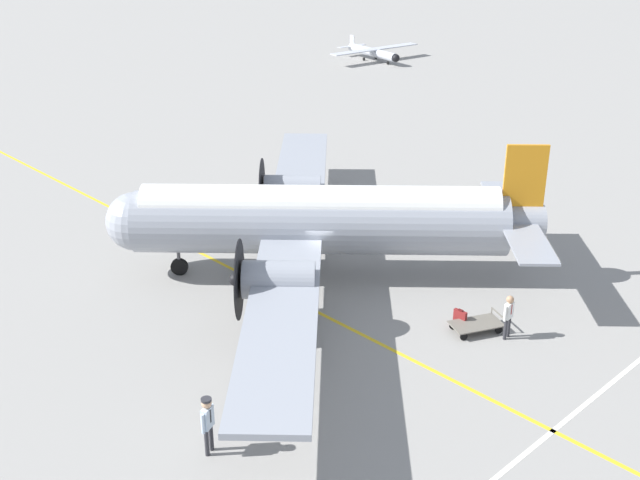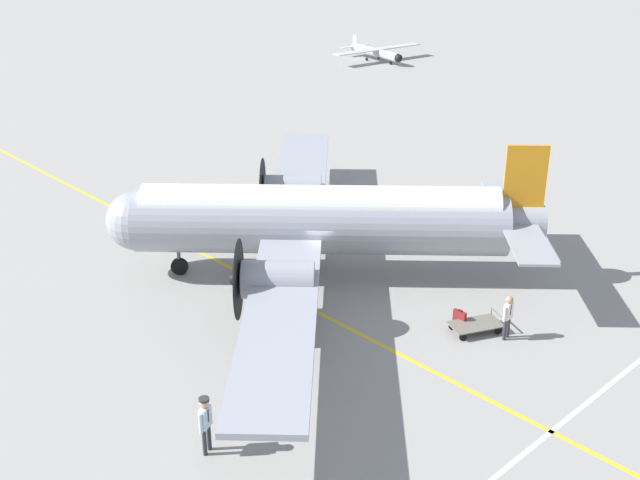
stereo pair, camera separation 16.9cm
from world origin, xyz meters
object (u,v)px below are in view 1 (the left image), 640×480
object	(u,v)px
airliner_main	(310,220)
baggage_cart	(477,324)
suitcase_near_door	(460,318)
light_aircraft_taxiing	(374,52)
crew_foreground	(208,419)
passenger_boarding	(509,312)

from	to	relation	value
airliner_main	baggage_cart	xyz separation A→B (m)	(7.25, 1.21, -2.17)
airliner_main	suitcase_near_door	size ratio (longest dim) A/B	30.56
suitcase_near_door	baggage_cart	size ratio (longest dim) A/B	0.32
baggage_cart	light_aircraft_taxiing	xyz separation A→B (m)	(-34.35, 32.37, 0.51)
airliner_main	baggage_cart	distance (m)	7.67
airliner_main	light_aircraft_taxiing	distance (m)	43.18
airliner_main	suitcase_near_door	bearing A→B (deg)	144.77
suitcase_near_door	baggage_cart	distance (m)	0.65
airliner_main	crew_foreground	bearing A→B (deg)	77.64
suitcase_near_door	baggage_cart	bearing A→B (deg)	11.00
light_aircraft_taxiing	airliner_main	bearing A→B (deg)	-42.36
suitcase_near_door	light_aircraft_taxiing	xyz separation A→B (m)	(-33.71, 32.50, 0.47)
baggage_cart	passenger_boarding	bearing A→B (deg)	135.57
suitcase_near_door	airliner_main	bearing A→B (deg)	-170.71
passenger_boarding	light_aircraft_taxiing	size ratio (longest dim) A/B	0.18
crew_foreground	suitcase_near_door	size ratio (longest dim) A/B	2.73
airliner_main	baggage_cart	size ratio (longest dim) A/B	9.72
passenger_boarding	light_aircraft_taxiing	world-z (taller)	light_aircraft_taxiing
suitcase_near_door	light_aircraft_taxiing	bearing A→B (deg)	136.05
passenger_boarding	suitcase_near_door	distance (m)	1.84
suitcase_near_door	baggage_cart	world-z (taller)	suitcase_near_door
airliner_main	crew_foreground	size ratio (longest dim) A/B	11.18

